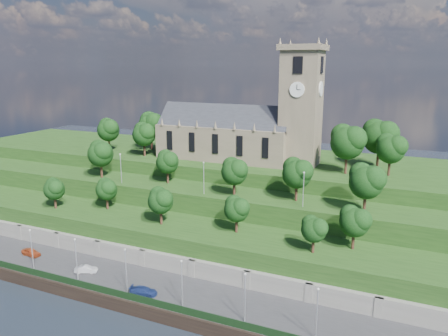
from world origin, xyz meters
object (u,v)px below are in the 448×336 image
at_px(car_left, 31,252).
at_px(car_right, 144,291).
at_px(car_middle, 86,269).
at_px(church, 245,128).

height_order(car_left, car_right, car_left).
relative_size(car_middle, car_right, 0.87).
height_order(church, car_middle, church).
xyz_separation_m(car_left, car_middle, (14.19, -1.23, -0.06)).
distance_m(church, car_right, 47.51).
relative_size(car_left, car_right, 0.93).
xyz_separation_m(church, car_right, (0.08, -43.15, -19.89)).
bearing_deg(car_middle, car_left, 60.69).
height_order(car_left, car_middle, car_left).
height_order(car_middle, car_right, car_right).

